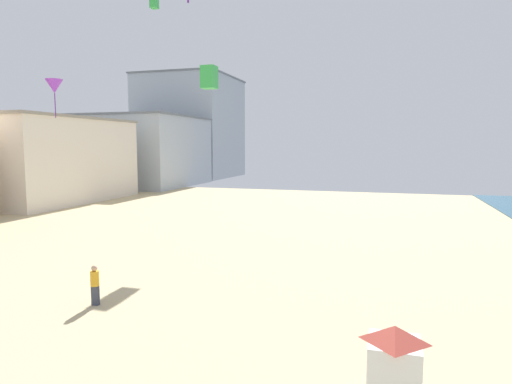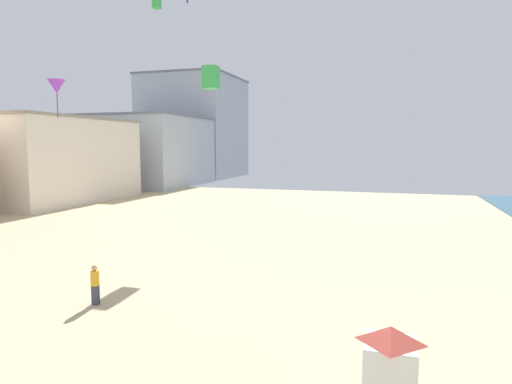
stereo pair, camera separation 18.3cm
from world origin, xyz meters
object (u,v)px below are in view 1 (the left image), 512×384
(kite_green_box, at_px, (209,77))
(kite_purple_delta_2, at_px, (54,86))
(kite_green_box_2, at_px, (154,3))
(kite_flyer, at_px, (95,283))
(lifeguard_stand, at_px, (394,357))

(kite_green_box, height_order, kite_purple_delta_2, kite_green_box)
(kite_green_box_2, bearing_deg, kite_green_box, -38.37)
(kite_flyer, height_order, kite_purple_delta_2, kite_purple_delta_2)
(kite_green_box, xyz_separation_m, kite_purple_delta_2, (-7.82, -5.80, -1.04))
(kite_flyer, bearing_deg, kite_green_box, 84.84)
(lifeguard_stand, distance_m, kite_green_box, 24.31)
(kite_green_box, bearing_deg, lifeguard_stand, -57.19)
(lifeguard_stand, relative_size, kite_purple_delta_2, 1.09)
(lifeguard_stand, height_order, kite_purple_delta_2, kite_purple_delta_2)
(kite_flyer, xyz_separation_m, kite_purple_delta_2, (-8.64, 8.16, 9.08))
(lifeguard_stand, distance_m, kite_green_box_2, 35.63)
(kite_green_box_2, bearing_deg, kite_purple_delta_2, -92.13)
(kite_green_box, bearing_deg, kite_purple_delta_2, -143.43)
(kite_green_box_2, height_order, kite_purple_delta_2, kite_green_box_2)
(kite_green_box_2, bearing_deg, kite_flyer, -67.50)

